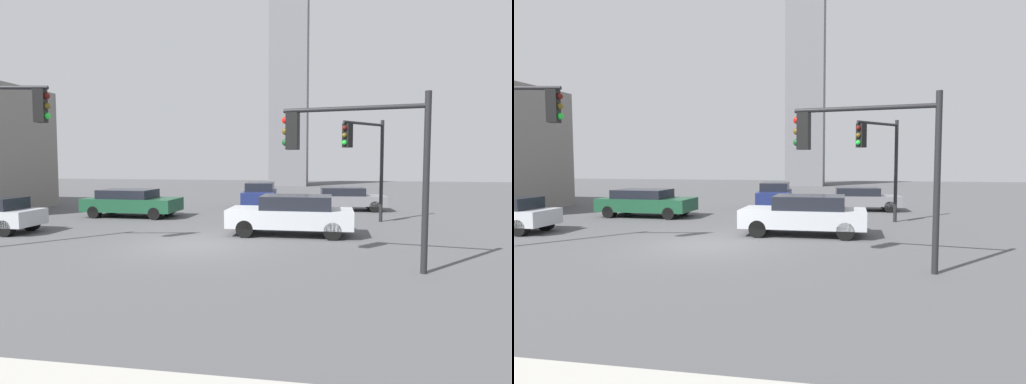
{
  "view_description": "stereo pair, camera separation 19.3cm",
  "coord_description": "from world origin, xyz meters",
  "views": [
    {
      "loc": [
        4.49,
        -13.92,
        2.84
      ],
      "look_at": [
        1.09,
        5.85,
        1.37
      ],
      "focal_mm": 30.87,
      "sensor_mm": 36.0,
      "label": 1
    },
    {
      "loc": [
        4.68,
        -13.89,
        2.84
      ],
      "look_at": [
        1.09,
        5.85,
        1.37
      ],
      "focal_mm": 30.87,
      "sensor_mm": 36.0,
      "label": 2
    }
  ],
  "objects": [
    {
      "name": "ground_plane",
      "position": [
        0.0,
        0.0,
        0.0
      ],
      "size": [
        93.42,
        93.42,
        0.0
      ],
      "primitive_type": "plane",
      "color": "#4C4C4F"
    },
    {
      "name": "traffic_light_0",
      "position": [
        5.89,
        5.76,
        3.29
      ],
      "size": [
        1.92,
        2.38,
        4.63
      ],
      "rotation": [
        0.0,
        0.0,
        -2.24
      ],
      "color": "black",
      "rests_on": "ground_plane"
    },
    {
      "name": "traffic_light_2",
      "position": [
        5.01,
        -2.21,
        3.18
      ],
      "size": [
        3.73,
        0.86,
        4.52
      ],
      "rotation": [
        0.0,
        0.0,
        2.97
      ],
      "color": "black",
      "rests_on": "ground_plane"
    },
    {
      "name": "car_1",
      "position": [
        -5.38,
        6.63,
        0.73
      ],
      "size": [
        4.66,
        2.18,
        1.37
      ],
      "rotation": [
        0.0,
        0.0,
        -0.02
      ],
      "color": "#19472D",
      "rests_on": "ground_plane"
    },
    {
      "name": "car_2",
      "position": [
        5.26,
        11.16,
        0.69
      ],
      "size": [
        4.36,
        2.15,
        1.3
      ],
      "rotation": [
        0.0,
        0.0,
        0.08
      ],
      "color": "slate",
      "rests_on": "ground_plane"
    },
    {
      "name": "car_3",
      "position": [
        3.03,
        2.56,
        0.79
      ],
      "size": [
        4.66,
        1.94,
        1.5
      ],
      "rotation": [
        0.0,
        0.0,
        3.14
      ],
      "color": "#ADB2B7",
      "rests_on": "ground_plane"
    },
    {
      "name": "car_4",
      "position": [
        0.27,
        11.98,
        0.78
      ],
      "size": [
        2.17,
        4.27,
        1.49
      ],
      "rotation": [
        0.0,
        0.0,
        -1.49
      ],
      "color": "navy",
      "rests_on": "ground_plane"
    },
    {
      "name": "skyline_tower",
      "position": [
        -0.22,
        35.28,
        19.41
      ],
      "size": [
        4.07,
        4.07,
        38.81
      ],
      "primitive_type": "cube",
      "color": "slate",
      "rests_on": "ground_plane"
    }
  ]
}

